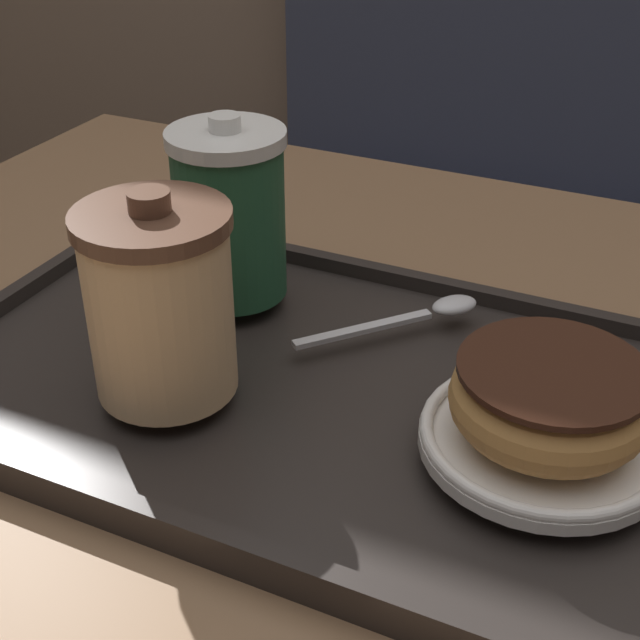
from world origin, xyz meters
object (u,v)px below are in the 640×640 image
(coffee_cup_front, at_px, (160,302))
(coffee_cup_rear, at_px, (230,213))
(donut_chocolate_glazed, at_px, (549,398))
(spoon, at_px, (430,312))

(coffee_cup_front, relative_size, coffee_cup_rear, 0.98)
(donut_chocolate_glazed, bearing_deg, spoon, 133.84)
(coffee_cup_front, distance_m, spoon, 0.20)
(coffee_cup_front, relative_size, spoon, 1.16)
(coffee_cup_rear, distance_m, spoon, 0.16)
(coffee_cup_front, xyz_separation_m, coffee_cup_rear, (-0.02, 0.13, 0.00))
(coffee_cup_rear, xyz_separation_m, spoon, (0.15, 0.02, -0.06))
(coffee_cup_front, bearing_deg, spoon, 50.27)
(spoon, bearing_deg, donut_chocolate_glazed, -94.83)
(donut_chocolate_glazed, xyz_separation_m, spoon, (-0.11, 0.11, -0.03))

